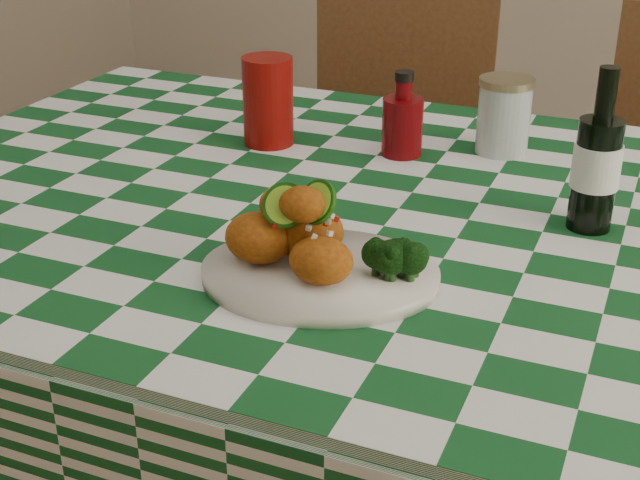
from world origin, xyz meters
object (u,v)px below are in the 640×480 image
at_px(red_tumbler, 268,101).
at_px(ketchup_bottle, 403,114).
at_px(dining_table, 389,430).
at_px(wooden_chair_left, 388,200).
at_px(mason_jar, 504,116).
at_px(plate, 320,274).
at_px(fried_chicken_pile, 307,227).
at_px(beer_bottle, 598,150).

xyz_separation_m(red_tumbler, ketchup_bottle, (0.23, 0.03, -0.00)).
distance_m(dining_table, ketchup_bottle, 0.52).
distance_m(dining_table, wooden_chair_left, 0.77).
relative_size(dining_table, mason_jar, 13.21).
bearing_deg(plate, mason_jar, 79.16).
relative_size(mason_jar, wooden_chair_left, 0.13).
bearing_deg(plate, wooden_chair_left, 103.51).
distance_m(dining_table, plate, 0.47).
height_order(dining_table, fried_chicken_pile, fried_chicken_pile).
distance_m(mason_jar, wooden_chair_left, 0.67).
height_order(fried_chicken_pile, red_tumbler, red_tumbler).
xyz_separation_m(ketchup_bottle, beer_bottle, (0.33, -0.18, 0.04)).
relative_size(plate, beer_bottle, 1.30).
bearing_deg(wooden_chair_left, beer_bottle, -62.22).
bearing_deg(beer_bottle, red_tumbler, 165.57).
distance_m(beer_bottle, wooden_chair_left, 0.96).
xyz_separation_m(red_tumbler, beer_bottle, (0.55, -0.14, 0.04)).
distance_m(fried_chicken_pile, wooden_chair_left, 1.07).
bearing_deg(red_tumbler, plate, -57.34).
relative_size(red_tumbler, ketchup_bottle, 1.06).
relative_size(red_tumbler, wooden_chair_left, 0.16).
height_order(red_tumbler, mason_jar, red_tumbler).
bearing_deg(dining_table, red_tumbler, 148.25).
distance_m(dining_table, mason_jar, 0.55).
relative_size(dining_table, beer_bottle, 7.44).
height_order(fried_chicken_pile, wooden_chair_left, wooden_chair_left).
bearing_deg(plate, fried_chicken_pile, 180.00).
xyz_separation_m(fried_chicken_pile, ketchup_bottle, (-0.03, 0.46, 0.00)).
height_order(red_tumbler, wooden_chair_left, wooden_chair_left).
distance_m(red_tumbler, beer_bottle, 0.57).
xyz_separation_m(dining_table, plate, (-0.02, -0.25, 0.40)).
xyz_separation_m(dining_table, fried_chicken_pile, (-0.04, -0.25, 0.46)).
relative_size(fried_chicken_pile, beer_bottle, 0.72).
distance_m(plate, fried_chicken_pile, 0.06).
distance_m(fried_chicken_pile, mason_jar, 0.55).
bearing_deg(dining_table, plate, -94.54).
bearing_deg(fried_chicken_pile, ketchup_bottle, 93.67).
bearing_deg(red_tumbler, fried_chicken_pile, -59.00).
xyz_separation_m(plate, beer_bottle, (0.28, 0.29, 0.10)).
distance_m(plate, wooden_chair_left, 1.05).
height_order(ketchup_bottle, beer_bottle, beer_bottle).
bearing_deg(ketchup_bottle, beer_bottle, -28.49).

